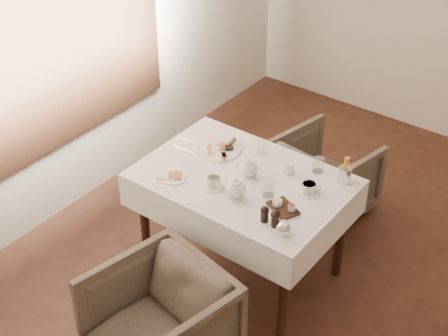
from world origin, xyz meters
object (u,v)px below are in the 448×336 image
Objects in this scene: teapot_centre at (249,168)px; table at (242,192)px; armchair_near at (160,324)px; breakfast_plate at (219,148)px; armchair_far at (322,177)px.

table is at bearing -144.40° from teapot_centre.
armchair_near is 1.08m from teapot_centre.
breakfast_plate is 1.83× the size of teapot_centre.
armchair_far is 4.15× the size of teapot_centre.
breakfast_plate reaches higher than armchair_near.
armchair_near is 1.07× the size of armchair_far.
table is 0.18m from teapot_centre.
armchair_near is 2.41× the size of breakfast_plate.
breakfast_plate is at bearing 152.26° from table.
armchair_far is 0.99m from teapot_centre.
table is 4.38× the size of breakfast_plate.
armchair_near is at bearing -106.49° from teapot_centre.
teapot_centre is at bearing 96.33° from armchair_far.
armchair_far is 2.26× the size of breakfast_plate.
breakfast_plate is (-0.40, -0.72, 0.46)m from armchair_far.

